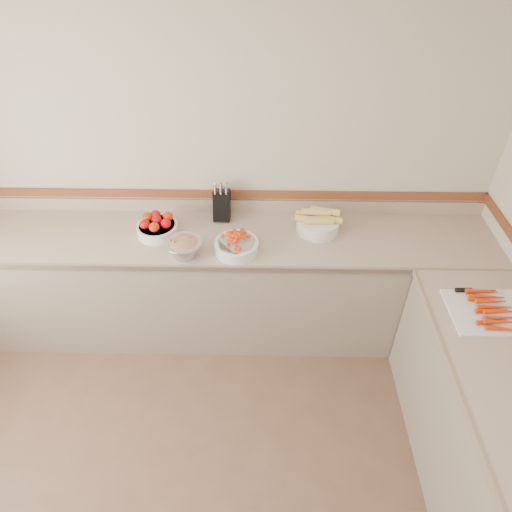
{
  "coord_description": "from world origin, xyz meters",
  "views": [
    {
      "loc": [
        0.39,
        -0.83,
        2.81
      ],
      "look_at": [
        0.35,
        1.35,
        1.0
      ],
      "focal_mm": 32.0,
      "sensor_mm": 36.0,
      "label": 1
    }
  ],
  "objects_px": {
    "knife_block": "(222,204)",
    "tomato_bowl": "(157,227)",
    "cherry_tomato_bowl": "(236,245)",
    "rhubarb_bowl": "(184,247)",
    "cutting_board": "(490,310)",
    "corn_bowl": "(318,222)"
  },
  "relations": [
    {
      "from": "tomato_bowl",
      "to": "rhubarb_bowl",
      "type": "relative_size",
      "value": 1.16
    },
    {
      "from": "rhubarb_bowl",
      "to": "corn_bowl",
      "type": "bearing_deg",
      "value": 18.31
    },
    {
      "from": "knife_block",
      "to": "tomato_bowl",
      "type": "distance_m",
      "value": 0.48
    },
    {
      "from": "cutting_board",
      "to": "knife_block",
      "type": "bearing_deg",
      "value": 150.34
    },
    {
      "from": "rhubarb_bowl",
      "to": "tomato_bowl",
      "type": "bearing_deg",
      "value": 133.57
    },
    {
      "from": "knife_block",
      "to": "rhubarb_bowl",
      "type": "xyz_separation_m",
      "value": [
        -0.21,
        -0.43,
        -0.05
      ]
    },
    {
      "from": "corn_bowl",
      "to": "knife_block",
      "type": "bearing_deg",
      "value": 168.74
    },
    {
      "from": "knife_block",
      "to": "rhubarb_bowl",
      "type": "relative_size",
      "value": 1.19
    },
    {
      "from": "cherry_tomato_bowl",
      "to": "tomato_bowl",
      "type": "bearing_deg",
      "value": 161.7
    },
    {
      "from": "rhubarb_bowl",
      "to": "cutting_board",
      "type": "height_order",
      "value": "rhubarb_bowl"
    },
    {
      "from": "knife_block",
      "to": "corn_bowl",
      "type": "height_order",
      "value": "knife_block"
    },
    {
      "from": "knife_block",
      "to": "tomato_bowl",
      "type": "bearing_deg",
      "value": -155.74
    },
    {
      "from": "tomato_bowl",
      "to": "cutting_board",
      "type": "relative_size",
      "value": 0.61
    },
    {
      "from": "cherry_tomato_bowl",
      "to": "rhubarb_bowl",
      "type": "distance_m",
      "value": 0.34
    },
    {
      "from": "cherry_tomato_bowl",
      "to": "corn_bowl",
      "type": "height_order",
      "value": "corn_bowl"
    },
    {
      "from": "corn_bowl",
      "to": "cutting_board",
      "type": "relative_size",
      "value": 0.72
    },
    {
      "from": "knife_block",
      "to": "rhubarb_bowl",
      "type": "bearing_deg",
      "value": -116.29
    },
    {
      "from": "cherry_tomato_bowl",
      "to": "corn_bowl",
      "type": "relative_size",
      "value": 0.88
    },
    {
      "from": "rhubarb_bowl",
      "to": "cutting_board",
      "type": "bearing_deg",
      "value": -14.83
    },
    {
      "from": "tomato_bowl",
      "to": "cutting_board",
      "type": "height_order",
      "value": "tomato_bowl"
    },
    {
      "from": "knife_block",
      "to": "cutting_board",
      "type": "xyz_separation_m",
      "value": [
        1.6,
        -0.91,
        -0.1
      ]
    },
    {
      "from": "tomato_bowl",
      "to": "corn_bowl",
      "type": "bearing_deg",
      "value": 3.13
    }
  ]
}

